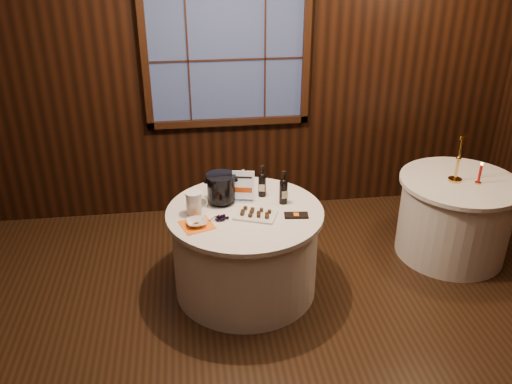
{
  "coord_description": "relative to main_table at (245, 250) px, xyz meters",
  "views": [
    {
      "loc": [
        -0.42,
        -2.81,
        2.89
      ],
      "look_at": [
        0.08,
        0.9,
        0.98
      ],
      "focal_mm": 38.0,
      "sensor_mm": 36.0,
      "label": 1
    }
  ],
  "objects": [
    {
      "name": "back_wall",
      "position": [
        0.0,
        1.48,
        1.16
      ],
      "size": [
        6.0,
        0.1,
        3.0
      ],
      "color": "black",
      "rests_on": "ground"
    },
    {
      "name": "orange_napkin",
      "position": [
        -0.39,
        -0.19,
        0.38
      ],
      "size": [
        0.3,
        0.3,
        0.0
      ],
      "primitive_type": "cube",
      "rotation": [
        0.0,
        0.0,
        0.32
      ],
      "color": "orange",
      "rests_on": "main_table"
    },
    {
      "name": "side_table",
      "position": [
        2.0,
        0.3,
        0.0
      ],
      "size": [
        1.08,
        1.08,
        0.77
      ],
      "color": "white",
      "rests_on": "ground"
    },
    {
      "name": "cracker_bowl",
      "position": [
        -0.39,
        -0.19,
        0.41
      ],
      "size": [
        0.17,
        0.17,
        0.04
      ],
      "primitive_type": "imported",
      "rotation": [
        0.0,
        0.0,
        0.12
      ],
      "color": "white",
      "rests_on": "orange_napkin"
    },
    {
      "name": "ground",
      "position": [
        0.0,
        -1.0,
        -0.39
      ],
      "size": [
        6.0,
        6.0,
        0.0
      ],
      "primitive_type": "plane",
      "color": "black",
      "rests_on": "ground"
    },
    {
      "name": "chocolate_plate",
      "position": [
        0.07,
        -0.11,
        0.4
      ],
      "size": [
        0.38,
        0.32,
        0.05
      ],
      "rotation": [
        0.0,
        0.0,
        -0.38
      ],
      "color": "white",
      "rests_on": "main_table"
    },
    {
      "name": "red_candle",
      "position": [
        2.12,
        0.22,
        0.46
      ],
      "size": [
        0.06,
        0.06,
        0.21
      ],
      "color": "gold",
      "rests_on": "side_table"
    },
    {
      "name": "port_bottle_right",
      "position": [
        0.33,
        0.08,
        0.51
      ],
      "size": [
        0.07,
        0.08,
        0.29
      ],
      "rotation": [
        0.0,
        0.0,
        0.19
      ],
      "color": "black",
      "rests_on": "main_table"
    },
    {
      "name": "main_table",
      "position": [
        0.0,
        0.0,
        0.0
      ],
      "size": [
        1.28,
        1.28,
        0.77
      ],
      "color": "white",
      "rests_on": "ground"
    },
    {
      "name": "sign_stand",
      "position": [
        0.01,
        0.16,
        0.48
      ],
      "size": [
        0.18,
        0.11,
        0.29
      ],
      "rotation": [
        0.0,
        0.0,
        -0.2
      ],
      "color": "silver",
      "rests_on": "main_table"
    },
    {
      "name": "port_bottle_left",
      "position": [
        0.18,
        0.24,
        0.5
      ],
      "size": [
        0.07,
        0.07,
        0.28
      ],
      "rotation": [
        0.0,
        0.0,
        -0.23
      ],
      "color": "black",
      "rests_on": "main_table"
    },
    {
      "name": "ice_bucket",
      "position": [
        -0.18,
        0.16,
        0.52
      ],
      "size": [
        0.25,
        0.25,
        0.25
      ],
      "color": "black",
      "rests_on": "main_table"
    },
    {
      "name": "chocolate_box",
      "position": [
        0.39,
        -0.15,
        0.39
      ],
      "size": [
        0.2,
        0.11,
        0.02
      ],
      "primitive_type": "cube",
      "rotation": [
        0.0,
        0.0,
        -0.11
      ],
      "color": "black",
      "rests_on": "main_table"
    },
    {
      "name": "glass_pitcher",
      "position": [
        -0.4,
        0.0,
        0.48
      ],
      "size": [
        0.18,
        0.13,
        0.19
      ],
      "rotation": [
        0.0,
        0.0,
        -0.07
      ],
      "color": "white",
      "rests_on": "main_table"
    },
    {
      "name": "brass_candlestick",
      "position": [
        1.94,
        0.3,
        0.54
      ],
      "size": [
        0.12,
        0.12,
        0.43
      ],
      "color": "gold",
      "rests_on": "side_table"
    },
    {
      "name": "grape_bunch",
      "position": [
        -0.2,
        -0.13,
        0.4
      ],
      "size": [
        0.17,
        0.07,
        0.04
      ],
      "rotation": [
        0.0,
        0.0,
        0.1
      ],
      "color": "black",
      "rests_on": "main_table"
    }
  ]
}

